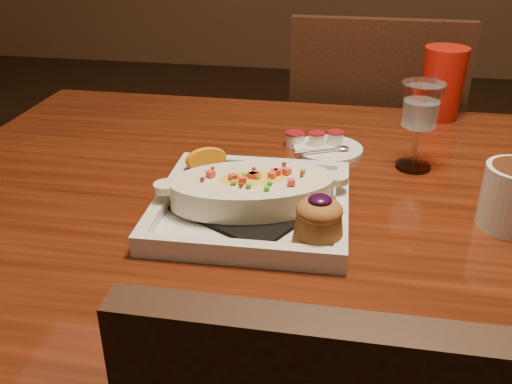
% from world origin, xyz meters
% --- Properties ---
extents(table, '(1.50, 0.90, 0.75)m').
position_xyz_m(table, '(0.00, 0.00, 0.65)').
color(table, maroon).
rests_on(table, floor).
extents(chair_far, '(0.42, 0.42, 0.93)m').
position_xyz_m(chair_far, '(-0.00, 0.63, 0.51)').
color(chair_far, black).
rests_on(chair_far, floor).
extents(plate, '(0.28, 0.28, 0.08)m').
position_xyz_m(plate, '(-0.18, -0.08, 0.78)').
color(plate, silver).
rests_on(plate, table).
extents(goblet, '(0.07, 0.07, 0.15)m').
position_xyz_m(goblet, '(0.06, 0.13, 0.85)').
color(goblet, silver).
rests_on(goblet, table).
extents(saucer, '(0.13, 0.13, 0.08)m').
position_xyz_m(saucer, '(-0.09, 0.18, 0.76)').
color(saucer, silver).
rests_on(saucer, table).
extents(creamer_loose, '(0.04, 0.04, 0.03)m').
position_xyz_m(creamer_loose, '(-0.15, 0.19, 0.76)').
color(creamer_loose, white).
rests_on(creamer_loose, table).
extents(red_tumbler, '(0.09, 0.09, 0.15)m').
position_xyz_m(red_tumbler, '(0.13, 0.40, 0.82)').
color(red_tumbler, '#B7160D').
rests_on(red_tumbler, table).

